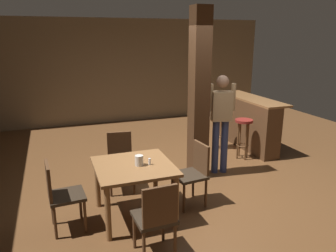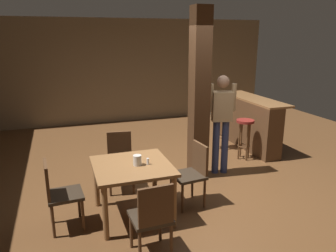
{
  "view_description": "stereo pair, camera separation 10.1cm",
  "coord_description": "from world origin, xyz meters",
  "px_view_note": "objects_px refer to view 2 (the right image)",
  "views": [
    {
      "loc": [
        -2.05,
        -4.47,
        2.35
      ],
      "look_at": [
        -0.31,
        0.35,
        0.93
      ],
      "focal_mm": 35.0,
      "sensor_mm": 36.0,
      "label": 1
    },
    {
      "loc": [
        -1.96,
        -4.51,
        2.35
      ],
      "look_at": [
        -0.31,
        0.35,
        0.93
      ],
      "focal_mm": 35.0,
      "sensor_mm": 36.0,
      "label": 2
    }
  ],
  "objects_px": {
    "bar_stool_mid": "(221,122)",
    "bar_stool_near": "(245,130)",
    "standing_person": "(222,118)",
    "bar_counter": "(248,122)",
    "dining_table": "(132,173)",
    "chair_south": "(153,216)",
    "salt_shaker": "(148,161)",
    "chair_east": "(193,171)",
    "chair_north": "(120,158)",
    "napkin_cup": "(137,160)",
    "chair_west": "(58,192)"
  },
  "relations": [
    {
      "from": "chair_south",
      "to": "chair_north",
      "type": "bearing_deg",
      "value": 90.19
    },
    {
      "from": "bar_counter",
      "to": "bar_stool_mid",
      "type": "xyz_separation_m",
      "value": [
        -0.62,
        0.06,
        0.04
      ]
    },
    {
      "from": "bar_counter",
      "to": "bar_stool_near",
      "type": "height_order",
      "value": "bar_counter"
    },
    {
      "from": "salt_shaker",
      "to": "chair_east",
      "type": "bearing_deg",
      "value": 8.82
    },
    {
      "from": "chair_west",
      "to": "bar_counter",
      "type": "xyz_separation_m",
      "value": [
        3.93,
        2.03,
        0.04
      ]
    },
    {
      "from": "dining_table",
      "to": "bar_stool_mid",
      "type": "bearing_deg",
      "value": 41.14
    },
    {
      "from": "bar_counter",
      "to": "bar_stool_mid",
      "type": "bearing_deg",
      "value": 174.4
    },
    {
      "from": "bar_stool_near",
      "to": "chair_north",
      "type": "bearing_deg",
      "value": -168.71
    },
    {
      "from": "chair_east",
      "to": "bar_counter",
      "type": "height_order",
      "value": "bar_counter"
    },
    {
      "from": "napkin_cup",
      "to": "salt_shaker",
      "type": "bearing_deg",
      "value": -7.95
    },
    {
      "from": "chair_south",
      "to": "bar_counter",
      "type": "height_order",
      "value": "bar_counter"
    },
    {
      "from": "chair_south",
      "to": "napkin_cup",
      "type": "distance_m",
      "value": 0.93
    },
    {
      "from": "dining_table",
      "to": "salt_shaker",
      "type": "height_order",
      "value": "salt_shaker"
    },
    {
      "from": "standing_person",
      "to": "bar_stool_near",
      "type": "xyz_separation_m",
      "value": [
        0.76,
        0.46,
        -0.42
      ]
    },
    {
      "from": "chair_east",
      "to": "salt_shaker",
      "type": "height_order",
      "value": "chair_east"
    },
    {
      "from": "standing_person",
      "to": "bar_stool_near",
      "type": "height_order",
      "value": "standing_person"
    },
    {
      "from": "salt_shaker",
      "to": "standing_person",
      "type": "distance_m",
      "value": 1.87
    },
    {
      "from": "chair_north",
      "to": "napkin_cup",
      "type": "bearing_deg",
      "value": -86.28
    },
    {
      "from": "bar_stool_mid",
      "to": "dining_table",
      "type": "bearing_deg",
      "value": -138.86
    },
    {
      "from": "chair_east",
      "to": "dining_table",
      "type": "bearing_deg",
      "value": -176.84
    },
    {
      "from": "dining_table",
      "to": "bar_counter",
      "type": "height_order",
      "value": "bar_counter"
    },
    {
      "from": "napkin_cup",
      "to": "standing_person",
      "type": "height_order",
      "value": "standing_person"
    },
    {
      "from": "napkin_cup",
      "to": "standing_person",
      "type": "distance_m",
      "value": 1.97
    },
    {
      "from": "chair_south",
      "to": "chair_east",
      "type": "xyz_separation_m",
      "value": [
        0.87,
        0.97,
        0.0
      ]
    },
    {
      "from": "chair_south",
      "to": "chair_west",
      "type": "bearing_deg",
      "value": 135.93
    },
    {
      "from": "salt_shaker",
      "to": "bar_counter",
      "type": "xyz_separation_m",
      "value": [
        2.81,
        2.08,
        -0.23
      ]
    },
    {
      "from": "chair_west",
      "to": "chair_south",
      "type": "relative_size",
      "value": 1.0
    },
    {
      "from": "chair_south",
      "to": "chair_east",
      "type": "distance_m",
      "value": 1.3
    },
    {
      "from": "bar_counter",
      "to": "bar_stool_mid",
      "type": "distance_m",
      "value": 0.63
    },
    {
      "from": "salt_shaker",
      "to": "dining_table",
      "type": "bearing_deg",
      "value": 163.94
    },
    {
      "from": "salt_shaker",
      "to": "napkin_cup",
      "type": "bearing_deg",
      "value": 172.05
    },
    {
      "from": "chair_south",
      "to": "bar_stool_mid",
      "type": "xyz_separation_m",
      "value": [
        2.37,
        3.0,
        0.08
      ]
    },
    {
      "from": "standing_person",
      "to": "bar_stool_near",
      "type": "relative_size",
      "value": 2.19
    },
    {
      "from": "standing_person",
      "to": "bar_stool_mid",
      "type": "bearing_deg",
      "value": 61.96
    },
    {
      "from": "dining_table",
      "to": "napkin_cup",
      "type": "xyz_separation_m",
      "value": [
        0.06,
        -0.04,
        0.18
      ]
    },
    {
      "from": "bar_stool_near",
      "to": "bar_stool_mid",
      "type": "xyz_separation_m",
      "value": [
        -0.15,
        0.69,
        -0.0
      ]
    },
    {
      "from": "chair_east",
      "to": "bar_stool_mid",
      "type": "relative_size",
      "value": 1.12
    },
    {
      "from": "chair_north",
      "to": "bar_counter",
      "type": "relative_size",
      "value": 0.46
    },
    {
      "from": "chair_north",
      "to": "bar_stool_near",
      "type": "relative_size",
      "value": 1.13
    },
    {
      "from": "chair_east",
      "to": "chair_west",
      "type": "bearing_deg",
      "value": -178.13
    },
    {
      "from": "chair_north",
      "to": "salt_shaker",
      "type": "relative_size",
      "value": 10.47
    },
    {
      "from": "chair_east",
      "to": "bar_counter",
      "type": "distance_m",
      "value": 2.9
    },
    {
      "from": "chair_north",
      "to": "salt_shaker",
      "type": "xyz_separation_m",
      "value": [
        0.19,
        -0.94,
        0.27
      ]
    },
    {
      "from": "chair_east",
      "to": "chair_north",
      "type": "height_order",
      "value": "same"
    },
    {
      "from": "dining_table",
      "to": "chair_east",
      "type": "distance_m",
      "value": 0.88
    },
    {
      "from": "dining_table",
      "to": "standing_person",
      "type": "relative_size",
      "value": 0.58
    },
    {
      "from": "bar_stool_mid",
      "to": "bar_counter",
      "type": "bearing_deg",
      "value": -5.6
    },
    {
      "from": "bar_stool_mid",
      "to": "bar_stool_near",
      "type": "bearing_deg",
      "value": -77.69
    },
    {
      "from": "dining_table",
      "to": "salt_shaker",
      "type": "bearing_deg",
      "value": -16.06
    },
    {
      "from": "dining_table",
      "to": "chair_north",
      "type": "xyz_separation_m",
      "value": [
        0.0,
        0.89,
        -0.11
      ]
    }
  ]
}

